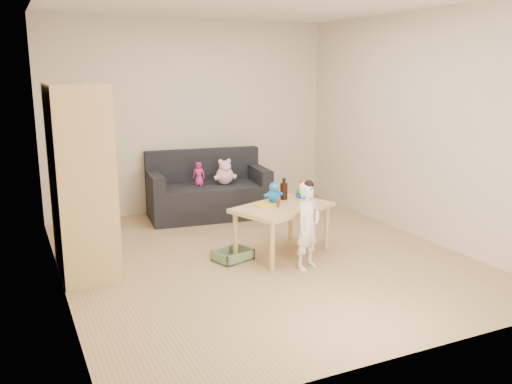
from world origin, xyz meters
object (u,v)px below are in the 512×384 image
sofa (209,201)px  toddler (308,227)px  play_table (282,230)px  wardrobe (81,180)px

sofa → toddler: toddler is taller
sofa → toddler: bearing=-77.9°
sofa → play_table: (0.19, -1.75, 0.05)m
sofa → play_table: play_table is taller
wardrobe → play_table: (1.98, -0.40, -0.64)m
wardrobe → sofa: (1.78, 1.35, -0.69)m
toddler → sofa: bearing=72.5°
sofa → play_table: size_ratio=1.54×
sofa → play_table: 1.77m
sofa → toddler: 2.24m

